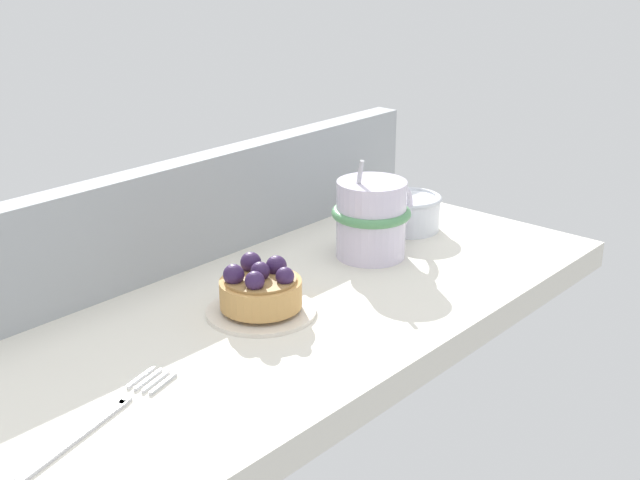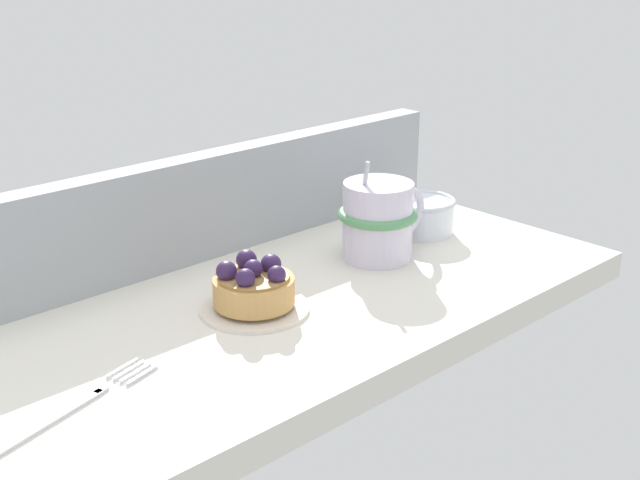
{
  "view_description": "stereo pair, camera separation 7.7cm",
  "coord_description": "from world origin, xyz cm",
  "px_view_note": "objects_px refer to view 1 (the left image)",
  "views": [
    {
      "loc": [
        -55.47,
        -52.0,
        34.65
      ],
      "look_at": [
        4.3,
        0.69,
        4.63
      ],
      "focal_mm": 47.39,
      "sensor_mm": 36.0,
      "label": 1
    },
    {
      "loc": [
        -50.09,
        -57.54,
        34.65
      ],
      "look_at": [
        4.3,
        0.69,
        4.63
      ],
      "focal_mm": 47.39,
      "sensor_mm": 36.0,
      "label": 2
    }
  ],
  "objects_px": {
    "dessert_fork": "(102,417)",
    "sugar_bowl": "(409,211)",
    "coffee_mug": "(372,218)",
    "raspberry_tart": "(260,288)",
    "dessert_plate": "(261,309)"
  },
  "relations": [
    {
      "from": "raspberry_tart",
      "to": "sugar_bowl",
      "type": "relative_size",
      "value": 0.99
    },
    {
      "from": "raspberry_tart",
      "to": "dessert_fork",
      "type": "xyz_separation_m",
      "value": [
        -0.21,
        -0.04,
        -0.02
      ]
    },
    {
      "from": "dessert_fork",
      "to": "sugar_bowl",
      "type": "bearing_deg",
      "value": 8.69
    },
    {
      "from": "dessert_plate",
      "to": "raspberry_tart",
      "type": "relative_size",
      "value": 1.35
    },
    {
      "from": "coffee_mug",
      "to": "dessert_fork",
      "type": "height_order",
      "value": "coffee_mug"
    },
    {
      "from": "dessert_fork",
      "to": "coffee_mug",
      "type": "bearing_deg",
      "value": 7.96
    },
    {
      "from": "coffee_mug",
      "to": "dessert_fork",
      "type": "distance_m",
      "value": 0.4
    },
    {
      "from": "dessert_plate",
      "to": "dessert_fork",
      "type": "distance_m",
      "value": 0.21
    },
    {
      "from": "dessert_plate",
      "to": "raspberry_tart",
      "type": "height_order",
      "value": "raspberry_tart"
    },
    {
      "from": "coffee_mug",
      "to": "sugar_bowl",
      "type": "bearing_deg",
      "value": 11.66
    },
    {
      "from": "coffee_mug",
      "to": "raspberry_tart",
      "type": "bearing_deg",
      "value": -176.05
    },
    {
      "from": "raspberry_tart",
      "to": "dessert_fork",
      "type": "bearing_deg",
      "value": -168.52
    },
    {
      "from": "coffee_mug",
      "to": "sugar_bowl",
      "type": "height_order",
      "value": "coffee_mug"
    },
    {
      "from": "dessert_plate",
      "to": "sugar_bowl",
      "type": "height_order",
      "value": "sugar_bowl"
    },
    {
      "from": "dessert_plate",
      "to": "coffee_mug",
      "type": "bearing_deg",
      "value": 4.07
    }
  ]
}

